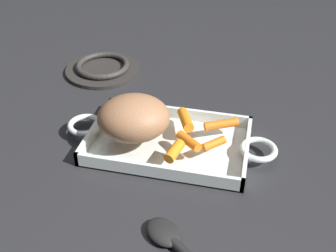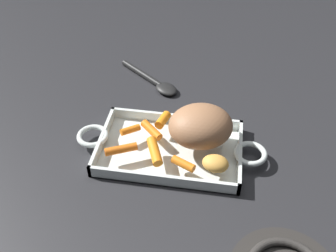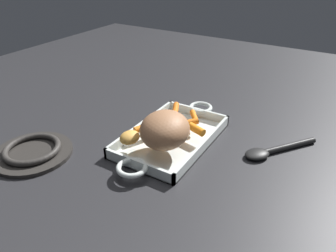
{
  "view_description": "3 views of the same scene",
  "coord_description": "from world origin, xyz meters",
  "px_view_note": "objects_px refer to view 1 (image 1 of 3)",
  "views": [
    {
      "loc": [
        -0.15,
        0.64,
        0.53
      ],
      "look_at": [
        0.0,
        0.0,
        0.05
      ],
      "focal_mm": 43.94,
      "sensor_mm": 36.0,
      "label": 1
    },
    {
      "loc": [
        0.09,
        -0.61,
        0.64
      ],
      "look_at": [
        -0.01,
        0.03,
        0.06
      ],
      "focal_mm": 41.35,
      "sensor_mm": 36.0,
      "label": 2
    },
    {
      "loc": [
        0.63,
        0.37,
        0.47
      ],
      "look_at": [
        0.02,
        0.0,
        0.06
      ],
      "focal_mm": 33.61,
      "sensor_mm": 36.0,
      "label": 3
    }
  ],
  "objects_px": {
    "baby_carrot_southeast": "(174,151)",
    "potato_whole": "(127,105)",
    "baby_carrot_northeast": "(158,110)",
    "stove_burner_rear": "(103,68)",
    "baby_carrot_center_left": "(214,144)",
    "baby_carrot_southwest": "(189,141)",
    "pork_roast": "(134,118)",
    "baby_carrot_short": "(185,120)",
    "serving_spoon": "(182,250)",
    "baby_carrot_long": "(221,124)",
    "roasting_dish": "(168,142)"
  },
  "relations": [
    {
      "from": "baby_carrot_southeast",
      "to": "potato_whole",
      "type": "bearing_deg",
      "value": -43.19
    },
    {
      "from": "baby_carrot_northeast",
      "to": "stove_burner_rear",
      "type": "relative_size",
      "value": 0.26
    },
    {
      "from": "baby_carrot_southeast",
      "to": "baby_carrot_center_left",
      "type": "xyz_separation_m",
      "value": [
        -0.07,
        -0.04,
        -0.0
      ]
    },
    {
      "from": "baby_carrot_southwest",
      "to": "baby_carrot_center_left",
      "type": "relative_size",
      "value": 1.27
    },
    {
      "from": "pork_roast",
      "to": "stove_burner_rear",
      "type": "xyz_separation_m",
      "value": [
        0.18,
        -0.29,
        -0.06
      ]
    },
    {
      "from": "pork_roast",
      "to": "baby_carrot_northeast",
      "type": "distance_m",
      "value": 0.1
    },
    {
      "from": "baby_carrot_short",
      "to": "serving_spoon",
      "type": "bearing_deg",
      "value": 100.03
    },
    {
      "from": "pork_roast",
      "to": "stove_burner_rear",
      "type": "relative_size",
      "value": 0.72
    },
    {
      "from": "baby_carrot_southeast",
      "to": "baby_carrot_southwest",
      "type": "height_order",
      "value": "baby_carrot_southeast"
    },
    {
      "from": "baby_carrot_long",
      "to": "pork_roast",
      "type": "bearing_deg",
      "value": 21.2
    },
    {
      "from": "baby_carrot_short",
      "to": "baby_carrot_long",
      "type": "bearing_deg",
      "value": -177.37
    },
    {
      "from": "baby_carrot_southwest",
      "to": "baby_carrot_northeast",
      "type": "height_order",
      "value": "baby_carrot_southwest"
    },
    {
      "from": "stove_burner_rear",
      "to": "baby_carrot_southwest",
      "type": "bearing_deg",
      "value": 134.31
    },
    {
      "from": "baby_carrot_long",
      "to": "serving_spoon",
      "type": "height_order",
      "value": "baby_carrot_long"
    },
    {
      "from": "pork_roast",
      "to": "baby_carrot_short",
      "type": "height_order",
      "value": "pork_roast"
    },
    {
      "from": "pork_roast",
      "to": "baby_carrot_southwest",
      "type": "distance_m",
      "value": 0.12
    },
    {
      "from": "roasting_dish",
      "to": "baby_carrot_long",
      "type": "xyz_separation_m",
      "value": [
        -0.1,
        -0.05,
        0.03
      ]
    },
    {
      "from": "roasting_dish",
      "to": "baby_carrot_center_left",
      "type": "height_order",
      "value": "baby_carrot_center_left"
    },
    {
      "from": "roasting_dish",
      "to": "baby_carrot_southwest",
      "type": "bearing_deg",
      "value": 151.86
    },
    {
      "from": "baby_carrot_northeast",
      "to": "serving_spoon",
      "type": "distance_m",
      "value": 0.34
    },
    {
      "from": "baby_carrot_long",
      "to": "baby_carrot_southwest",
      "type": "bearing_deg",
      "value": 52.41
    },
    {
      "from": "potato_whole",
      "to": "baby_carrot_northeast",
      "type": "bearing_deg",
      "value": -175.46
    },
    {
      "from": "baby_carrot_southeast",
      "to": "potato_whole",
      "type": "xyz_separation_m",
      "value": [
        0.13,
        -0.12,
        0.01
      ]
    },
    {
      "from": "baby_carrot_short",
      "to": "stove_burner_rear",
      "type": "height_order",
      "value": "baby_carrot_short"
    },
    {
      "from": "baby_carrot_center_left",
      "to": "stove_burner_rear",
      "type": "xyz_separation_m",
      "value": [
        0.34,
        -0.29,
        -0.03
      ]
    },
    {
      "from": "baby_carrot_short",
      "to": "baby_carrot_northeast",
      "type": "xyz_separation_m",
      "value": [
        0.07,
        -0.02,
        -0.0
      ]
    },
    {
      "from": "baby_carrot_short",
      "to": "pork_roast",
      "type": "bearing_deg",
      "value": 33.48
    },
    {
      "from": "roasting_dish",
      "to": "potato_whole",
      "type": "xyz_separation_m",
      "value": [
        0.11,
        -0.06,
        0.04
      ]
    },
    {
      "from": "stove_burner_rear",
      "to": "serving_spoon",
      "type": "xyz_separation_m",
      "value": [
        -0.32,
        0.52,
        -0.0
      ]
    },
    {
      "from": "baby_carrot_short",
      "to": "potato_whole",
      "type": "height_order",
      "value": "potato_whole"
    },
    {
      "from": "pork_roast",
      "to": "baby_carrot_center_left",
      "type": "xyz_separation_m",
      "value": [
        -0.16,
        0.0,
        -0.03
      ]
    },
    {
      "from": "stove_burner_rear",
      "to": "serving_spoon",
      "type": "bearing_deg",
      "value": 121.55
    },
    {
      "from": "stove_burner_rear",
      "to": "potato_whole",
      "type": "bearing_deg",
      "value": 123.18
    },
    {
      "from": "baby_carrot_southeast",
      "to": "baby_carrot_northeast",
      "type": "relative_size",
      "value": 0.93
    },
    {
      "from": "baby_carrot_southwest",
      "to": "potato_whole",
      "type": "relative_size",
      "value": 1.06
    },
    {
      "from": "baby_carrot_southeast",
      "to": "baby_carrot_southwest",
      "type": "relative_size",
      "value": 0.82
    },
    {
      "from": "pork_roast",
      "to": "stove_burner_rear",
      "type": "distance_m",
      "value": 0.34
    },
    {
      "from": "baby_carrot_long",
      "to": "baby_carrot_southeast",
      "type": "bearing_deg",
      "value": 55.19
    },
    {
      "from": "baby_carrot_southeast",
      "to": "stove_burner_rear",
      "type": "bearing_deg",
      "value": -51.12
    },
    {
      "from": "roasting_dish",
      "to": "stove_burner_rear",
      "type": "distance_m",
      "value": 0.36
    },
    {
      "from": "baby_carrot_center_left",
      "to": "potato_whole",
      "type": "height_order",
      "value": "potato_whole"
    },
    {
      "from": "roasting_dish",
      "to": "potato_whole",
      "type": "height_order",
      "value": "potato_whole"
    },
    {
      "from": "baby_carrot_long",
      "to": "baby_carrot_center_left",
      "type": "height_order",
      "value": "same"
    },
    {
      "from": "baby_carrot_southeast",
      "to": "serving_spoon",
      "type": "bearing_deg",
      "value": 105.55
    },
    {
      "from": "roasting_dish",
      "to": "baby_carrot_southeast",
      "type": "xyz_separation_m",
      "value": [
        -0.03,
        0.06,
        0.03
      ]
    },
    {
      "from": "baby_carrot_southeast",
      "to": "roasting_dish",
      "type": "bearing_deg",
      "value": -67.38
    },
    {
      "from": "baby_carrot_long",
      "to": "serving_spoon",
      "type": "relative_size",
      "value": 0.37
    },
    {
      "from": "baby_carrot_long",
      "to": "serving_spoon",
      "type": "xyz_separation_m",
      "value": [
        0.02,
        0.3,
        -0.03
      ]
    },
    {
      "from": "stove_burner_rear",
      "to": "serving_spoon",
      "type": "relative_size",
      "value": 1.03
    },
    {
      "from": "baby_carrot_southwest",
      "to": "baby_carrot_northeast",
      "type": "distance_m",
      "value": 0.12
    }
  ]
}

